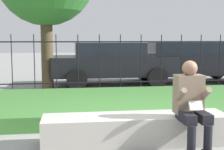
{
  "coord_description": "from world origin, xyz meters",
  "views": [
    {
      "loc": [
        -1.08,
        -4.3,
        1.52
      ],
      "look_at": [
        -0.14,
        2.69,
        0.7
      ],
      "focal_mm": 50.0,
      "sensor_mm": 36.0,
      "label": 1
    }
  ],
  "objects_px": {
    "stone_bench": "(136,131)",
    "person_seated_reader": "(191,102)",
    "car_parked_center": "(113,62)",
    "car_parked_right": "(188,61)"
  },
  "relations": [
    {
      "from": "person_seated_reader",
      "to": "car_parked_center",
      "type": "xyz_separation_m",
      "value": [
        -0.23,
        6.23,
        0.08
      ]
    },
    {
      "from": "person_seated_reader",
      "to": "car_parked_right",
      "type": "height_order",
      "value": "car_parked_right"
    },
    {
      "from": "car_parked_center",
      "to": "car_parked_right",
      "type": "bearing_deg",
      "value": 3.64
    },
    {
      "from": "person_seated_reader",
      "to": "car_parked_right",
      "type": "bearing_deg",
      "value": 69.01
    },
    {
      "from": "person_seated_reader",
      "to": "car_parked_center",
      "type": "height_order",
      "value": "car_parked_center"
    },
    {
      "from": "car_parked_center",
      "to": "person_seated_reader",
      "type": "bearing_deg",
      "value": -88.31
    },
    {
      "from": "stone_bench",
      "to": "person_seated_reader",
      "type": "height_order",
      "value": "person_seated_reader"
    },
    {
      "from": "stone_bench",
      "to": "car_parked_center",
      "type": "distance_m",
      "value": 5.95
    },
    {
      "from": "stone_bench",
      "to": "car_parked_center",
      "type": "relative_size",
      "value": 0.66
    },
    {
      "from": "stone_bench",
      "to": "person_seated_reader",
      "type": "bearing_deg",
      "value": -25.05
    }
  ]
}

